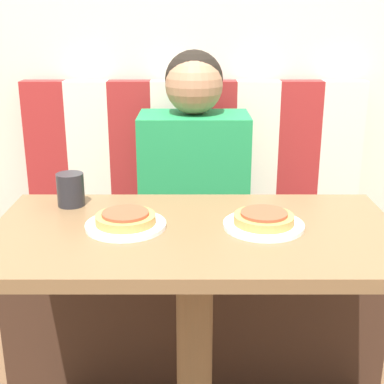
# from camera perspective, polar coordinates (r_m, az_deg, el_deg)

# --- Properties ---
(wall_back) EXTENTS (7.00, 0.05, 2.60)m
(wall_back) POSITION_cam_1_polar(r_m,az_deg,el_deg) (2.23, -0.08, 18.33)
(wall_back) COLOR beige
(wall_back) RESTS_ON ground_plane
(booth_seat) EXTENTS (1.36, 0.54, 0.48)m
(booth_seat) POSITION_cam_1_polar(r_m,az_deg,el_deg) (2.17, -0.04, -10.84)
(booth_seat) COLOR #382319
(booth_seat) RESTS_ON ground_plane
(booth_backrest) EXTENTS (1.36, 0.08, 0.57)m
(booth_backrest) POSITION_cam_1_polar(r_m,az_deg,el_deg) (2.20, -0.06, 4.33)
(booth_backrest) COLOR maroon
(booth_backrest) RESTS_ON booth_seat
(dining_table) EXTENTS (1.06, 0.56, 0.77)m
(dining_table) POSITION_cam_1_polar(r_m,az_deg,el_deg) (1.43, 0.05, -8.34)
(dining_table) COLOR brown
(dining_table) RESTS_ON ground_plane
(person) EXTENTS (0.40, 0.25, 0.71)m
(person) POSITION_cam_1_polar(r_m,az_deg,el_deg) (1.96, -0.04, 4.12)
(person) COLOR #1E8447
(person) RESTS_ON booth_seat
(plate_left) EXTENTS (0.21, 0.21, 0.01)m
(plate_left) POSITION_cam_1_polar(r_m,az_deg,el_deg) (1.40, -7.30, -3.55)
(plate_left) COLOR white
(plate_left) RESTS_ON dining_table
(plate_right) EXTENTS (0.21, 0.21, 0.01)m
(plate_right) POSITION_cam_1_polar(r_m,az_deg,el_deg) (1.40, 7.40, -3.52)
(plate_right) COLOR white
(plate_right) RESTS_ON dining_table
(pizza_left) EXTENTS (0.16, 0.16, 0.03)m
(pizza_left) POSITION_cam_1_polar(r_m,az_deg,el_deg) (1.39, -7.34, -2.78)
(pizza_left) COLOR #C68E47
(pizza_left) RESTS_ON plate_left
(pizza_right) EXTENTS (0.16, 0.16, 0.03)m
(pizza_right) POSITION_cam_1_polar(r_m,az_deg,el_deg) (1.40, 7.44, -2.76)
(pizza_right) COLOR #C68E47
(pizza_right) RESTS_ON plate_right
(drinking_cup) EXTENTS (0.08, 0.08, 0.10)m
(drinking_cup) POSITION_cam_1_polar(r_m,az_deg,el_deg) (1.58, -13.07, 0.24)
(drinking_cup) COLOR #232328
(drinking_cup) RESTS_ON dining_table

